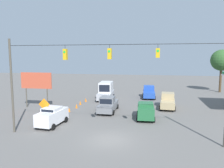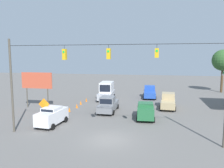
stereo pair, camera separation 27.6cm
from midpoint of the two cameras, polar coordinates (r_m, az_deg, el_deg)
ground_plane at (r=19.85m, az=-0.55°, el=-14.33°), size 140.00×140.00×0.00m
overhead_signal_span at (r=18.77m, az=-0.70°, el=1.63°), size 19.11×0.38×8.92m
pickup_truck_tan_oncoming_far at (r=32.13m, az=14.69°, el=-4.38°), size 2.36×5.11×2.12m
pickup_truck_blue_oncoming_deep at (r=39.38m, az=10.00°, el=-2.15°), size 2.38×5.09×2.12m
pickup_truck_grey_withflow_mid at (r=29.00m, az=-0.74°, el=-5.38°), size 2.22×5.39×2.12m
sedan_white_parked_shoulder at (r=24.27m, az=-15.08°, el=-8.01°), size 2.21×4.27×1.97m
sedan_green_crossing_near at (r=25.96m, az=9.05°, el=-6.87°), size 2.24×3.96×1.95m
box_truck_silver_withflow_far at (r=37.41m, az=-1.20°, el=-1.79°), size 2.73×6.27×2.95m
traffic_cone_nearest at (r=25.81m, az=-14.30°, el=-8.74°), size 0.31×0.31×0.60m
traffic_cone_second at (r=27.64m, az=-12.12°, el=-7.61°), size 0.31×0.31×0.60m
traffic_cone_third at (r=29.66m, az=-10.82°, el=-6.57°), size 0.31×0.31×0.60m
traffic_cone_fourth at (r=31.62m, az=-8.94°, el=-5.67°), size 0.31×0.31×0.60m
traffic_cone_fifth at (r=33.73m, az=-7.95°, el=-4.84°), size 0.31×0.31×0.60m
traffic_cone_farthest at (r=35.86m, az=-6.51°, el=-4.10°), size 0.31×0.31×0.60m
roadside_billboard at (r=32.60m, az=-18.82°, el=0.44°), size 4.63×0.16×5.06m
work_zone_sign at (r=24.60m, az=-17.01°, el=-5.56°), size 1.27×0.06×2.84m
tree_horizon_left at (r=49.59m, az=27.18°, el=5.49°), size 4.30×4.30×8.71m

